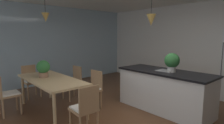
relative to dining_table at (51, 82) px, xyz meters
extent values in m
cube|color=brown|center=(1.62, 1.02, -0.69)|extent=(10.00, 8.40, 0.04)
cube|color=white|center=(1.62, 4.28, 0.68)|extent=(10.00, 0.12, 2.70)
cube|color=#9EB7C6|center=(-2.44, 1.02, 0.68)|extent=(0.06, 8.40, 2.70)
cube|color=tan|center=(0.00, 0.00, 0.05)|extent=(1.95, 0.85, 0.04)
cylinder|color=tan|center=(-0.89, 0.34, -0.31)|extent=(0.06, 0.06, 0.72)
cylinder|color=tan|center=(0.89, 0.34, -0.31)|extent=(0.06, 0.06, 0.72)
cylinder|color=tan|center=(-0.89, -0.34, -0.31)|extent=(0.06, 0.06, 0.72)
cylinder|color=tan|center=(0.89, -0.34, -0.31)|extent=(0.06, 0.06, 0.72)
cube|color=#A87F56|center=(-1.29, 0.00, -0.24)|extent=(0.42, 0.42, 0.04)
cube|color=white|center=(-1.29, 0.00, -0.21)|extent=(0.38, 0.38, 0.03)
cube|color=#A87F56|center=(-1.47, -0.01, -0.01)|extent=(0.05, 0.38, 0.42)
cylinder|color=#A87F56|center=(-1.13, 0.18, -0.47)|extent=(0.04, 0.04, 0.41)
cylinder|color=#A87F56|center=(-1.11, -0.16, -0.47)|extent=(0.04, 0.04, 0.41)
cylinder|color=#A87F56|center=(-1.47, 0.16, -0.47)|extent=(0.04, 0.04, 0.41)
cylinder|color=#A87F56|center=(-1.45, -0.18, -0.47)|extent=(0.04, 0.04, 0.41)
cube|color=#A87F56|center=(0.44, 0.74, -0.24)|extent=(0.43, 0.43, 0.04)
cube|color=white|center=(0.44, 0.74, -0.21)|extent=(0.38, 0.38, 0.03)
cube|color=#A87F56|center=(0.43, 0.92, -0.01)|extent=(0.38, 0.06, 0.42)
cylinder|color=#A87F56|center=(0.62, 0.59, -0.47)|extent=(0.04, 0.04, 0.41)
cylinder|color=#A87F56|center=(0.28, 0.56, -0.47)|extent=(0.04, 0.04, 0.41)
cylinder|color=#A87F56|center=(0.60, 0.93, -0.47)|extent=(0.04, 0.04, 0.41)
cylinder|color=#A87F56|center=(0.26, 0.90, -0.47)|extent=(0.04, 0.04, 0.41)
cube|color=#A87F56|center=(-0.44, -0.74, -0.24)|extent=(0.40, 0.40, 0.04)
cube|color=white|center=(-0.44, -0.74, -0.21)|extent=(0.36, 0.36, 0.03)
cylinder|color=#A87F56|center=(-0.61, -0.57, -0.47)|extent=(0.04, 0.04, 0.41)
cylinder|color=#A87F56|center=(-0.27, -0.58, -0.47)|extent=(0.04, 0.04, 0.41)
cylinder|color=#A87F56|center=(-0.61, -0.91, -0.47)|extent=(0.04, 0.04, 0.41)
cylinder|color=#A87F56|center=(-0.27, -0.92, -0.47)|extent=(0.04, 0.04, 0.41)
cube|color=#A87F56|center=(1.29, 0.00, -0.24)|extent=(0.41, 0.41, 0.04)
cube|color=white|center=(1.29, 0.00, -0.21)|extent=(0.37, 0.37, 0.03)
cube|color=#A87F56|center=(1.47, -0.01, -0.01)|extent=(0.04, 0.38, 0.42)
cylinder|color=#A87F56|center=(1.12, -0.16, -0.47)|extent=(0.04, 0.04, 0.41)
cylinder|color=#A87F56|center=(1.13, 0.18, -0.47)|extent=(0.04, 0.04, 0.41)
cylinder|color=#A87F56|center=(1.47, 0.16, -0.47)|extent=(0.04, 0.04, 0.41)
cube|color=#A87F56|center=(-0.44, 0.74, -0.24)|extent=(0.41, 0.41, 0.04)
cube|color=white|center=(-0.44, 0.74, -0.21)|extent=(0.37, 0.37, 0.03)
cube|color=#A87F56|center=(-0.44, 0.92, -0.01)|extent=(0.38, 0.04, 0.42)
cylinder|color=#A87F56|center=(-0.26, 0.58, -0.47)|extent=(0.04, 0.04, 0.41)
cylinder|color=#A87F56|center=(-0.60, 0.57, -0.47)|extent=(0.04, 0.04, 0.41)
cylinder|color=#A87F56|center=(-0.27, 0.92, -0.47)|extent=(0.04, 0.04, 0.41)
cylinder|color=#A87F56|center=(-0.61, 0.91, -0.47)|extent=(0.04, 0.04, 0.41)
cube|color=silver|center=(1.60, 1.94, -0.23)|extent=(2.06, 0.78, 0.88)
cube|color=black|center=(1.60, 1.94, 0.21)|extent=(2.12, 0.84, 0.04)
cube|color=gray|center=(1.62, 1.94, 0.23)|extent=(0.36, 0.30, 0.01)
cylinder|color=#4C4C4C|center=(2.22, 3.54, 0.27)|extent=(0.02, 0.02, 1.14)
cylinder|color=black|center=(-0.15, 0.00, 1.76)|extent=(0.01, 0.01, 0.53)
cone|color=olive|center=(-0.15, 0.00, 1.40)|extent=(0.17, 0.17, 0.19)
cylinder|color=black|center=(1.19, 1.94, 1.76)|extent=(0.01, 0.01, 0.53)
cone|color=olive|center=(1.19, 1.94, 1.37)|extent=(0.22, 0.22, 0.26)
cylinder|color=beige|center=(1.77, 1.94, 0.28)|extent=(0.17, 0.17, 0.12)
sphere|color=#2D6B33|center=(1.77, 1.94, 0.48)|extent=(0.32, 0.32, 0.32)
cylinder|color=#8C664C|center=(-0.25, -0.06, 0.13)|extent=(0.21, 0.21, 0.11)
sphere|color=#2D6B33|center=(-0.25, -0.06, 0.31)|extent=(0.30, 0.30, 0.30)
camera|label=1|loc=(3.92, -1.67, 1.00)|focal=30.17mm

